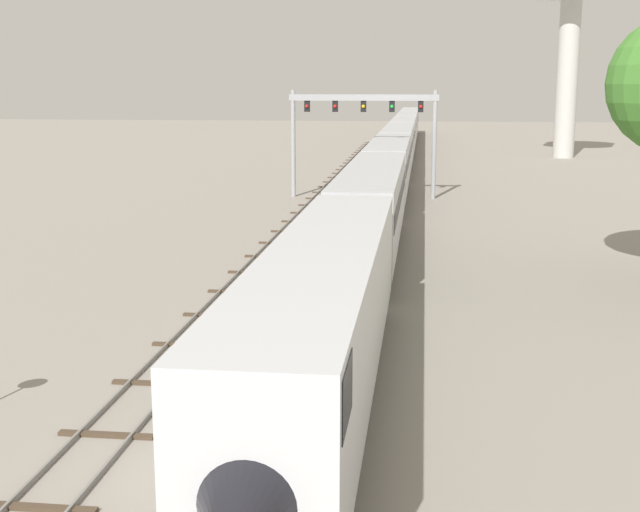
{
  "coord_description": "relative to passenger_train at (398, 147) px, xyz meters",
  "views": [
    {
      "loc": [
        4.69,
        -18.37,
        9.18
      ],
      "look_at": [
        1.0,
        12.0,
        3.0
      ],
      "focal_mm": 47.87,
      "sensor_mm": 36.0,
      "label": 1
    }
  ],
  "objects": [
    {
      "name": "track_main",
      "position": [
        0.0,
        -12.58,
        -2.55
      ],
      "size": [
        2.6,
        200.0,
        0.16
      ],
      "color": "slate",
      "rests_on": "ground"
    },
    {
      "name": "signal_gantry",
      "position": [
        -2.25,
        -21.24,
        3.77
      ],
      "size": [
        12.1,
        0.49,
        8.72
      ],
      "color": "#999BA0",
      "rests_on": "ground"
    },
    {
      "name": "track_near",
      "position": [
        -5.5,
        -32.58,
        -2.55
      ],
      "size": [
        2.6,
        160.0,
        0.16
      ],
      "color": "slate",
      "rests_on": "ground"
    },
    {
      "name": "ground_plane",
      "position": [
        -2.0,
        -72.58,
        -2.61
      ],
      "size": [
        400.0,
        400.0,
        0.0
      ],
      "primitive_type": "plane",
      "color": "gray"
    },
    {
      "name": "passenger_train",
      "position": [
        0.0,
        0.0,
        0.0
      ],
      "size": [
        3.04,
        157.42,
        4.8
      ],
      "color": "silver",
      "rests_on": "ground"
    }
  ]
}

